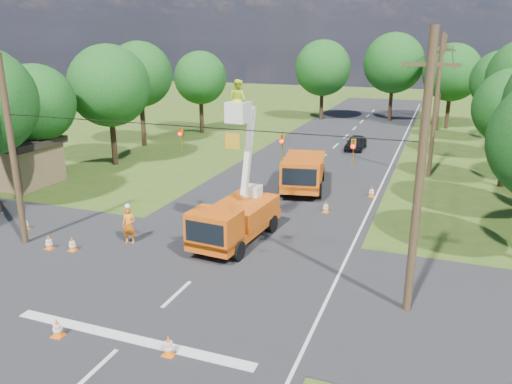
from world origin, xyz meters
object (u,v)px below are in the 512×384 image
at_px(traffic_cone_6, 25,223).
at_px(tree_left_e, 140,74).
at_px(tree_right_c, 512,107).
at_px(pole_left, 13,153).
at_px(tree_left_c, 36,103).
at_px(tree_left_d, 109,86).
at_px(pole_right_mid, 436,105).
at_px(tree_far_b, 394,63).
at_px(traffic_cone_2, 259,223).
at_px(traffic_cone_5, 49,242).
at_px(distant_car, 356,143).
at_px(traffic_cone_1, 169,346).
at_px(second_truck, 303,171).
at_px(tree_far_a, 323,68).
at_px(traffic_cone_0, 57,328).
at_px(ground_worker, 129,225).
at_px(tree_far_c, 452,72).
at_px(pole_right_near, 420,177).
at_px(tree_right_e, 501,81).
at_px(pole_right_far, 441,83).
at_px(bucket_truck, 235,210).
at_px(shed, 15,161).
at_px(traffic_cone_4, 72,244).
at_px(tree_left_f, 200,78).

bearing_deg(traffic_cone_6, tree_left_e, 106.14).
bearing_deg(tree_right_c, pole_left, -140.07).
relative_size(tree_left_c, tree_left_d, 0.87).
relative_size(pole_right_mid, tree_right_c, 1.28).
relative_size(tree_right_c, tree_far_b, 0.76).
distance_m(traffic_cone_2, tree_left_d, 19.11).
distance_m(traffic_cone_2, traffic_cone_5, 10.31).
bearing_deg(distant_car, tree_left_e, -162.99).
bearing_deg(distant_car, traffic_cone_1, -88.65).
bearing_deg(traffic_cone_2, second_truck, 88.64).
bearing_deg(tree_far_a, traffic_cone_2, -81.41).
bearing_deg(distant_car, traffic_cone_0, -95.57).
bearing_deg(ground_worker, second_truck, 52.26).
bearing_deg(tree_far_c, pole_left, -114.34).
distance_m(pole_right_near, tree_right_c, 19.57).
xyz_separation_m(traffic_cone_5, pole_right_mid, (16.33, 20.22, 4.75)).
height_order(pole_left, tree_far_b, tree_far_b).
bearing_deg(ground_worker, tree_left_e, 108.36).
relative_size(traffic_cone_2, traffic_cone_6, 1.00).
relative_size(traffic_cone_2, pole_right_near, 0.07).
relative_size(second_truck, pole_left, 0.76).
distance_m(tree_left_e, tree_far_c, 33.04).
height_order(traffic_cone_0, tree_right_c, tree_right_c).
distance_m(distant_car, tree_right_e, 15.13).
height_order(pole_right_far, tree_far_b, tree_far_b).
height_order(bucket_truck, traffic_cone_1, bucket_truck).
xyz_separation_m(shed, tree_right_c, (31.20, 11.00, 3.69)).
height_order(traffic_cone_1, tree_left_e, tree_left_e).
bearing_deg(pole_left, traffic_cone_6, 134.06).
relative_size(pole_right_far, tree_far_b, 0.97).
xyz_separation_m(tree_left_e, tree_far_a, (11.80, 21.00, -0.30)).
relative_size(distant_car, tree_far_a, 0.40).
height_order(distant_car, pole_right_near, pole_right_near).
bearing_deg(traffic_cone_2, bucket_truck, -104.07).
xyz_separation_m(traffic_cone_1, shed, (-19.69, 13.51, 1.26)).
distance_m(tree_left_c, tree_far_a, 35.90).
height_order(traffic_cone_2, tree_far_a, tree_far_a).
height_order(tree_left_e, tree_far_a, tree_far_a).
bearing_deg(tree_right_c, traffic_cone_5, -137.59).
relative_size(traffic_cone_1, tree_far_c, 0.08).
bearing_deg(tree_left_c, ground_worker, -31.48).
relative_size(bucket_truck, tree_right_c, 1.00).
bearing_deg(traffic_cone_6, traffic_cone_2, 20.49).
bearing_deg(tree_right_c, shed, -160.58).
height_order(traffic_cone_4, tree_far_a, tree_far_a).
xyz_separation_m(tree_left_f, tree_far_b, (17.80, 15.00, 1.12)).
height_order(second_truck, pole_right_near, pole_right_near).
relative_size(distant_car, tree_left_c, 0.47).
relative_size(tree_right_c, tree_far_c, 0.85).
bearing_deg(pole_left, tree_left_d, 110.14).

